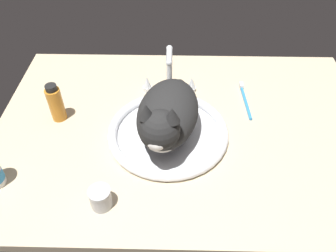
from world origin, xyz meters
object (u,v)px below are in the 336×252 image
Objects in this scene: faucet at (169,75)px; toothbrush at (245,100)px; amber_bottle at (56,103)px; sink_basin at (168,132)px; metal_jar at (101,198)px; cat at (166,117)px.

faucet is 1.00× the size of toothbrush.
faucet reaches higher than amber_bottle.
faucet is (0.00, 21.93, 6.01)cm from sink_basin.
metal_jar is 0.32× the size of toothbrush.
sink_basin is at bearing 80.02° from cat.
sink_basin is 6.19× the size of metal_jar.
amber_bottle is at bearing 164.79° from cat.
amber_bottle is (-36.18, 7.28, 5.10)cm from sink_basin.
cat reaches higher than toothbrush.
metal_jar is (-16.28, -23.34, -7.15)cm from cat.
sink_basin is 0.96× the size of cat.
cat is 34.93cm from toothbrush.
faucet is 1.42× the size of amber_bottle.
metal_jar reaches higher than toothbrush.
amber_bottle is at bearing 168.63° from sink_basin.
sink_basin is 31.85cm from toothbrush.
amber_bottle reaches higher than sink_basin.
faucet is at bearing 170.13° from toothbrush.
sink_basin is at bearing -90.00° from faucet.
faucet is at bearing 90.00° from sink_basin.
faucet reaches higher than metal_jar.
cat is 2.06× the size of toothbrush.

